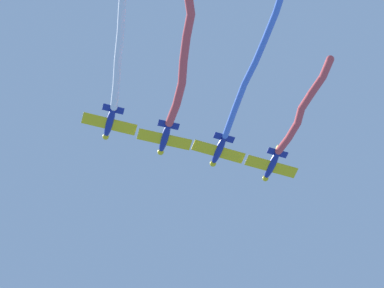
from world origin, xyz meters
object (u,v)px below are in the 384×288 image
object	(u,v)px
airplane_right_wing	(165,139)
airplane_lead	(271,166)
airplane_left_wing	(219,151)
airplane_slot	(109,123)

from	to	relation	value
airplane_right_wing	airplane_lead	bearing A→B (deg)	-87.64
airplane_left_wing	airplane_right_wing	bearing A→B (deg)	88.49
airplane_slot	airplane_lead	bearing A→B (deg)	-88.93
airplane_left_wing	airplane_slot	world-z (taller)	same
airplane_lead	airplane_slot	world-z (taller)	airplane_slot
airplane_slot	airplane_right_wing	bearing A→B (deg)	-88.93
airplane_left_wing	airplane_right_wing	distance (m)	6.50
airplane_lead	airplane_left_wing	distance (m)	6.50
airplane_lead	airplane_left_wing	xyz separation A→B (m)	(-5.30, 3.76, 0.30)
airplane_lead	airplane_left_wing	world-z (taller)	airplane_left_wing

